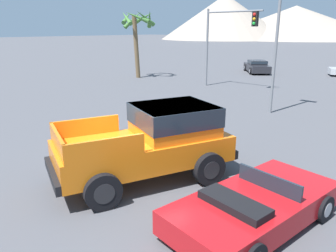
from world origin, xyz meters
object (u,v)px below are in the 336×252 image
parked_car_dark (257,66)px  street_lamp_post (279,18)px  red_convertible_car (254,207)px  orange_pickup_truck (155,139)px  traffic_light_main (227,32)px  palm_tree_leaning (137,26)px

parked_car_dark → street_lamp_post: street_lamp_post is taller
red_convertible_car → parked_car_dark: 26.13m
orange_pickup_truck → red_convertible_car: orange_pickup_truck is taller
parked_car_dark → street_lamp_post: 16.34m
orange_pickup_truck → street_lamp_post: street_lamp_post is taller
traffic_light_main → palm_tree_leaning: size_ratio=0.97×
orange_pickup_truck → street_lamp_post: bearing=117.0°
traffic_light_main → street_lamp_post: (5.57, -4.50, 0.71)m
orange_pickup_truck → parked_car_dark: orange_pickup_truck is taller
orange_pickup_truck → palm_tree_leaning: size_ratio=0.96×
orange_pickup_truck → red_convertible_car: 3.32m
red_convertible_car → street_lamp_post: 11.08m
palm_tree_leaning → traffic_light_main: bearing=4.2°
street_lamp_post → red_convertible_car: bearing=-66.4°
red_convertible_car → palm_tree_leaning: 22.70m
street_lamp_post → palm_tree_leaning: street_lamp_post is taller
orange_pickup_truck → traffic_light_main: size_ratio=0.99×
red_convertible_car → street_lamp_post: (-4.13, 9.44, 4.08)m
traffic_light_main → parked_car_dark: bearing=104.4°
orange_pickup_truck → red_convertible_car: bearing=16.5°
orange_pickup_truck → palm_tree_leaning: (-14.76, 13.06, 3.09)m
traffic_light_main → street_lamp_post: size_ratio=0.72×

